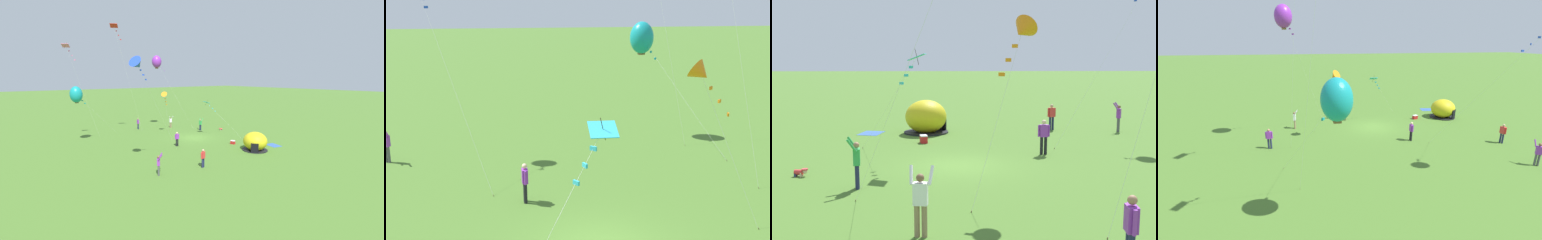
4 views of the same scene
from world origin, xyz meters
TOP-DOWN VIEW (x-y plane):
  - ground_plane at (0.00, 0.00)m, footprint 300.00×300.00m
  - popup_tent at (-8.87, -1.88)m, footprint 2.81×2.81m
  - picnic_blanket at (-8.82, -5.36)m, footprint 1.93×1.61m
  - cooler_box at (-5.46, -1.85)m, footprint 0.60×0.48m
  - toddler_crawling at (1.63, -6.34)m, footprint 0.28×0.55m
  - person_flying_kite at (7.94, -1.12)m, footprint 0.51×0.68m
  - person_with_toddler at (9.94, 3.66)m, footprint 0.59×0.28m
  - person_far_back at (-9.74, 6.32)m, footprint 0.34×0.57m
  - person_arms_raised at (3.41, -3.73)m, footprint 0.67×0.53m
  - person_strolling at (-2.23, 4.24)m, footprint 0.25×0.59m
  - person_watching_sky at (-9.03, 10.50)m, footprint 0.72×0.66m
  - kite_purple at (8.25, 1.01)m, footprint 4.10×5.24m
  - kite_orange at (4.26, 2.06)m, footprint 2.50×2.41m
  - kite_cyan at (-0.58, -1.95)m, footprint 4.04×3.59m
  - kite_teal at (5.70, 13.38)m, footprint 3.73×6.66m

SIDE VIEW (x-z plane):
  - ground_plane at x=0.00m, z-range 0.00..0.00m
  - picnic_blanket at x=-8.82m, z-range 0.00..0.01m
  - toddler_crawling at x=1.63m, z-range 0.02..0.34m
  - cooler_box at x=-5.46m, z-range 0.00..0.44m
  - person_with_toddler at x=9.94m, z-range 0.10..1.82m
  - person_far_back at x=-9.74m, z-range 0.10..1.82m
  - person_strolling at x=-2.23m, z-range 0.10..1.82m
  - popup_tent at x=-8.87m, z-range -0.05..2.05m
  - person_flying_kite at x=7.94m, z-range 0.05..1.94m
  - person_arms_raised at x=3.41m, z-range 0.05..1.94m
  - person_watching_sky at x=-9.03m, z-range 0.05..1.94m
  - kite_cyan at x=-0.58m, z-range 1.95..7.07m
  - kite_orange at x=4.26m, z-range 2.55..8.68m
  - kite_teal at x=5.70m, z-range 2.55..9.64m
  - kite_purple at x=8.25m, z-range 4.76..16.16m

